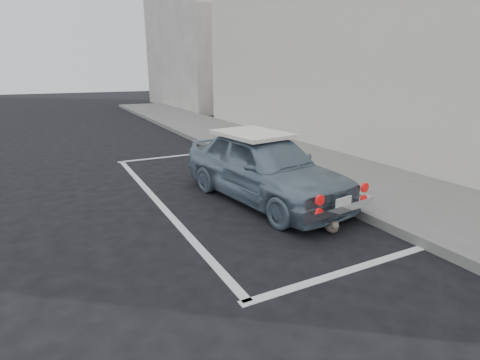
{
  "coord_description": "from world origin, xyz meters",
  "views": [
    {
      "loc": [
        -2.55,
        -3.48,
        2.36
      ],
      "look_at": [
        -0.05,
        1.32,
        0.75
      ],
      "focal_mm": 28.0,
      "sensor_mm": 36.0,
      "label": 1
    }
  ],
  "objects": [
    {
      "name": "building_far",
      "position": [
        6.35,
        20.0,
        4.0
      ],
      "size": [
        3.5,
        10.0,
        8.0
      ],
      "primitive_type": "cube",
      "color": "#ACA39C",
      "rests_on": "ground"
    },
    {
      "name": "pline_rear",
      "position": [
        0.5,
        -0.5,
        0.0
      ],
      "size": [
        3.0,
        0.12,
        0.01
      ],
      "primitive_type": "cube",
      "color": "silver",
      "rests_on": "ground"
    },
    {
      "name": "pline_side",
      "position": [
        -0.9,
        3.0,
        0.0
      ],
      "size": [
        0.12,
        7.0,
        0.01
      ],
      "primitive_type": "cube",
      "color": "silver",
      "rests_on": "ground"
    },
    {
      "name": "ground",
      "position": [
        0.0,
        0.0,
        0.0
      ],
      "size": [
        80.0,
        80.0,
        0.0
      ],
      "primitive_type": "plane",
      "color": "black",
      "rests_on": "ground"
    },
    {
      "name": "cat",
      "position": [
        1.06,
        0.47,
        0.11
      ],
      "size": [
        0.28,
        0.42,
        0.24
      ],
      "rotation": [
        0.0,
        0.0,
        -0.34
      ],
      "color": "#726257",
      "rests_on": "ground"
    },
    {
      "name": "pline_front",
      "position": [
        0.5,
        6.5,
        0.0
      ],
      "size": [
        3.0,
        0.12,
        0.01
      ],
      "primitive_type": "cube",
      "color": "silver",
      "rests_on": "ground"
    },
    {
      "name": "sidewalk",
      "position": [
        3.2,
        2.0,
        0.07
      ],
      "size": [
        2.8,
        40.0,
        0.15
      ],
      "primitive_type": "cube",
      "color": "slate",
      "rests_on": "ground"
    },
    {
      "name": "retro_coupe",
      "position": [
        0.91,
        2.22,
        0.64
      ],
      "size": [
        2.0,
        3.89,
        1.27
      ],
      "rotation": [
        0.0,
        0.0,
        0.14
      ],
      "color": "slate",
      "rests_on": "ground"
    },
    {
      "name": "shop_building",
      "position": [
        6.33,
        4.0,
        3.49
      ],
      "size": [
        3.5,
        18.0,
        7.0
      ],
      "color": "silver",
      "rests_on": "ground"
    }
  ]
}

